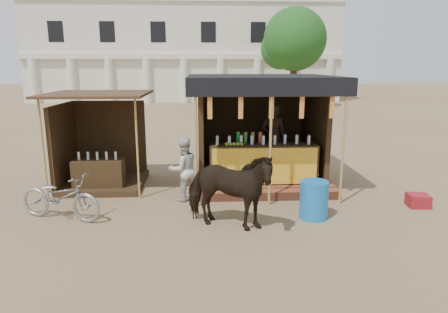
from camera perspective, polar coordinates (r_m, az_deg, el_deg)
ground at (r=7.48m, az=0.63°, el=-11.03°), size 120.00×120.00×0.00m
main_stall at (r=10.48m, az=5.15°, el=1.86°), size 3.60×3.61×2.78m
secondary_stall at (r=10.65m, az=-17.75°, el=0.47°), size 2.40×2.40×2.38m
cow at (r=7.46m, az=0.59°, el=-4.84°), size 1.97×1.45×1.52m
motorbike at (r=8.64m, az=-22.36°, el=-5.35°), size 1.90×1.17×0.94m
bystander at (r=9.09m, az=-5.79°, el=-1.83°), size 0.88×0.81×1.46m
blue_barrel at (r=8.29m, az=12.71°, el=-6.04°), size 0.73×0.73×0.77m
red_crate at (r=9.77m, az=25.98°, el=-5.68°), size 0.48×0.45×0.28m
cooler at (r=10.12m, az=11.19°, el=-3.39°), size 0.68×0.49×0.46m
background_building at (r=36.81m, az=-5.50°, el=14.36°), size 26.00×7.45×8.18m
tree at (r=29.67m, az=9.63°, el=15.86°), size 4.50×4.40×7.00m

